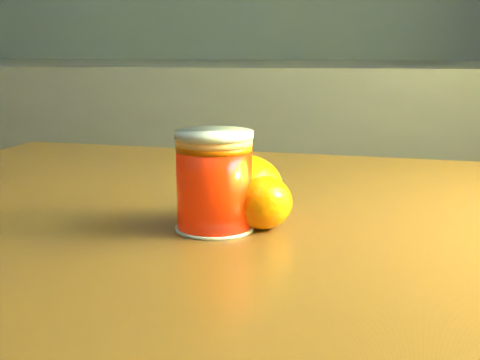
# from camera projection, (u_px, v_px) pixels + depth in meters

# --- Properties ---
(kitchen_counter) EXTENTS (3.15, 0.60, 0.90)m
(kitchen_counter) POSITION_uv_depth(u_px,v_px,m) (21.00, 200.00, 2.21)
(kitchen_counter) COLOR #4E4D52
(kitchen_counter) RESTS_ON ground
(table) EXTENTS (1.17, 0.90, 0.81)m
(table) POSITION_uv_depth(u_px,v_px,m) (312.00, 324.00, 0.66)
(table) COLOR brown
(table) RESTS_ON ground
(juice_glass) EXTENTS (0.07, 0.07, 0.09)m
(juice_glass) POSITION_uv_depth(u_px,v_px,m) (214.00, 181.00, 0.61)
(juice_glass) COLOR #F32304
(juice_glass) RESTS_ON table
(orange_front) EXTENTS (0.08, 0.08, 0.06)m
(orange_front) POSITION_uv_depth(u_px,v_px,m) (245.00, 189.00, 0.63)
(orange_front) COLOR orange
(orange_front) RESTS_ON table
(orange_back) EXTENTS (0.06, 0.06, 0.05)m
(orange_back) POSITION_uv_depth(u_px,v_px,m) (262.00, 202.00, 0.61)
(orange_back) COLOR orange
(orange_back) RESTS_ON table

